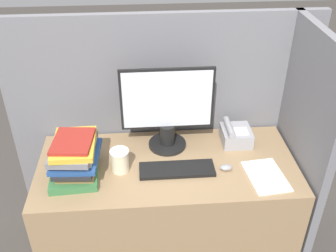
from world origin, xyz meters
name	(u,v)px	position (x,y,z in m)	size (l,w,h in m)	color
cubicle_panel_rear	(163,131)	(0.00, 0.67, 0.74)	(1.80, 0.04, 1.48)	slate
cubicle_panel_right	(297,157)	(0.74, 0.35, 0.74)	(0.04, 0.70, 1.48)	slate
desk	(167,214)	(0.00, 0.32, 0.38)	(1.40, 0.64, 0.76)	#937551
monitor	(167,112)	(0.01, 0.49, 0.99)	(0.51, 0.21, 0.48)	black
keyboard	(177,169)	(0.05, 0.25, 0.77)	(0.40, 0.13, 0.02)	black
mouse	(226,167)	(0.31, 0.24, 0.77)	(0.07, 0.04, 0.03)	gray
coffee_cup	(120,160)	(-0.25, 0.29, 0.82)	(0.10, 0.10, 0.13)	beige
book_stack	(75,158)	(-0.48, 0.27, 0.87)	(0.27, 0.33, 0.22)	#38723F
desk_telephone	(235,135)	(0.41, 0.49, 0.81)	(0.17, 0.18, 0.12)	#99999E
paper_pile	(266,176)	(0.50, 0.17, 0.76)	(0.21, 0.28, 0.01)	white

